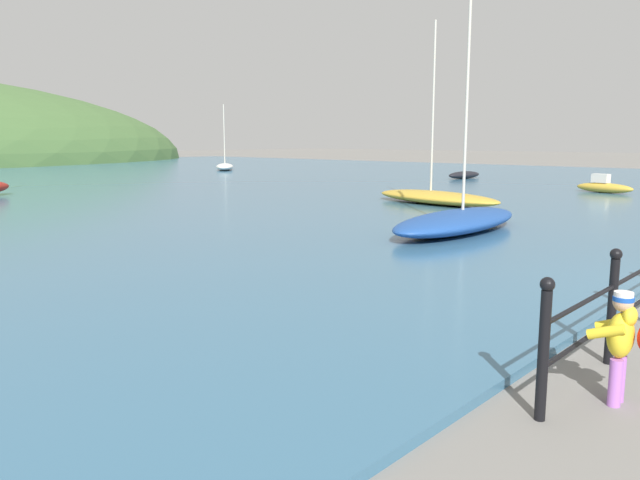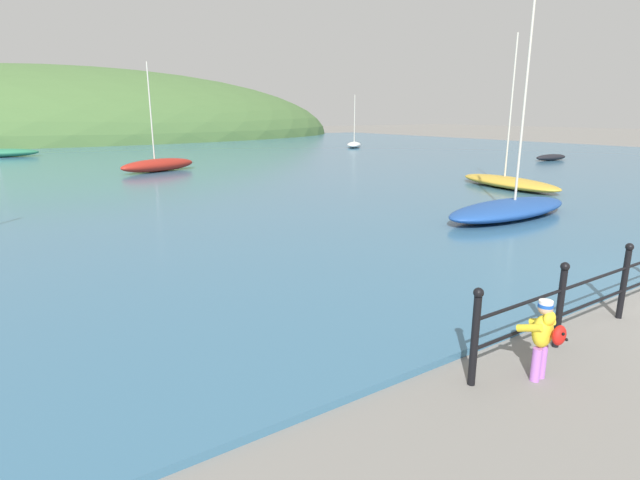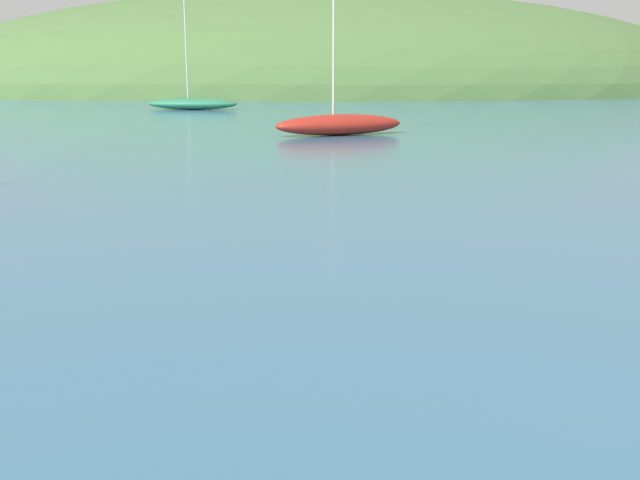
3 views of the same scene
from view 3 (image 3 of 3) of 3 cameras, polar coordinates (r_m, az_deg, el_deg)
name	(u,v)px [view 3 (image 3 of 3)]	position (r m, az deg, el deg)	size (l,w,h in m)	color
water	(370,121)	(31.96, 3.79, 9.06)	(80.00, 60.00, 0.10)	#386684
far_hillside	(322,93)	(67.37, 0.15, 11.17)	(72.26, 39.75, 17.13)	#476B38
boat_nearest_quay	(339,124)	(24.58, 1.49, 8.82)	(4.51, 2.46, 5.49)	maroon
boat_green_fishing	(193,104)	(39.71, -9.69, 10.21)	(4.79, 2.01, 5.69)	#287551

